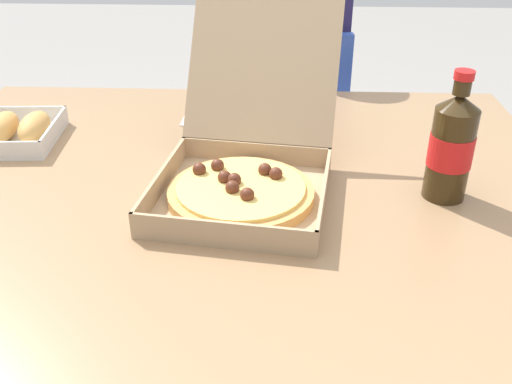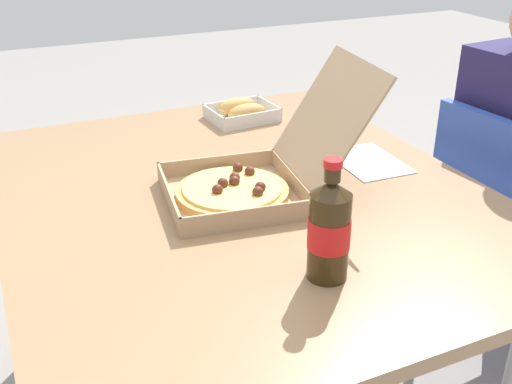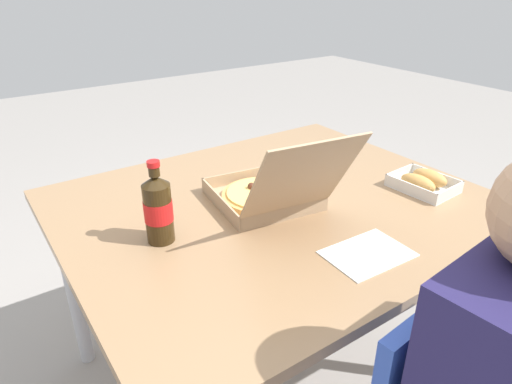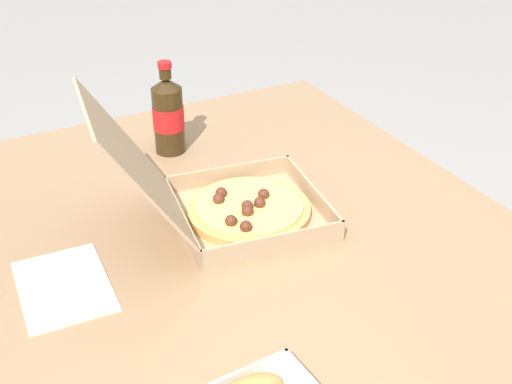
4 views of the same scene
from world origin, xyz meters
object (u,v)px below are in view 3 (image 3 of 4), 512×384
object	(u,v)px
pizza_box_open	(269,193)
cola_bottle	(159,209)
bread_side_box	(424,182)
paper_menu	(368,254)

from	to	relation	value
pizza_box_open	cola_bottle	world-z (taller)	pizza_box_open
bread_side_box	cola_bottle	xyz separation A→B (m)	(0.82, -0.19, 0.07)
cola_bottle	paper_menu	size ratio (longest dim) A/B	1.07
pizza_box_open	paper_menu	distance (m)	0.36
cola_bottle	bread_side_box	bearing A→B (deg)	167.05
bread_side_box	cola_bottle	bearing A→B (deg)	-12.95
pizza_box_open	bread_side_box	xyz separation A→B (m)	(-0.48, 0.19, -0.02)
pizza_box_open	paper_menu	bearing A→B (deg)	98.67
bread_side_box	cola_bottle	distance (m)	0.85
bread_side_box	cola_bottle	world-z (taller)	cola_bottle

